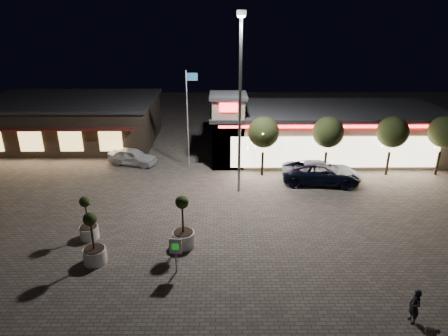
{
  "coord_description": "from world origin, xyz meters",
  "views": [
    {
      "loc": [
        0.71,
        -18.54,
        12.46
      ],
      "look_at": [
        0.91,
        6.0,
        2.62
      ],
      "focal_mm": 32.0,
      "sensor_mm": 36.0,
      "label": 1
    }
  ],
  "objects_px": {
    "planter_left": "(88,225)",
    "pickup_truck": "(321,173)",
    "planter_mid": "(94,247)",
    "white_sedan": "(132,157)",
    "valet_sign": "(175,249)",
    "pedestrian": "(415,306)"
  },
  "relations": [
    {
      "from": "planter_left",
      "to": "pickup_truck",
      "type": "bearing_deg",
      "value": 27.08
    },
    {
      "from": "planter_left",
      "to": "planter_mid",
      "type": "height_order",
      "value": "planter_mid"
    },
    {
      "from": "white_sedan",
      "to": "valet_sign",
      "type": "xyz_separation_m",
      "value": [
        5.3,
        -15.12,
        0.65
      ]
    },
    {
      "from": "pickup_truck",
      "to": "planter_mid",
      "type": "relative_size",
      "value": 2.02
    },
    {
      "from": "white_sedan",
      "to": "valet_sign",
      "type": "height_order",
      "value": "valet_sign"
    },
    {
      "from": "planter_left",
      "to": "planter_mid",
      "type": "bearing_deg",
      "value": -66.6
    },
    {
      "from": "planter_left",
      "to": "valet_sign",
      "type": "bearing_deg",
      "value": -31.45
    },
    {
      "from": "pickup_truck",
      "to": "pedestrian",
      "type": "bearing_deg",
      "value": -172.15
    },
    {
      "from": "pedestrian",
      "to": "valet_sign",
      "type": "bearing_deg",
      "value": -115.72
    },
    {
      "from": "planter_mid",
      "to": "valet_sign",
      "type": "bearing_deg",
      "value": -11.5
    },
    {
      "from": "white_sedan",
      "to": "valet_sign",
      "type": "distance_m",
      "value": 16.03
    },
    {
      "from": "pedestrian",
      "to": "planter_left",
      "type": "bearing_deg",
      "value": -120.35
    },
    {
      "from": "planter_mid",
      "to": "planter_left",
      "type": "bearing_deg",
      "value": 113.4
    },
    {
      "from": "pickup_truck",
      "to": "planter_left",
      "type": "relative_size",
      "value": 2.22
    },
    {
      "from": "pickup_truck",
      "to": "valet_sign",
      "type": "bearing_deg",
      "value": 144.22
    },
    {
      "from": "planter_left",
      "to": "valet_sign",
      "type": "relative_size",
      "value": 1.38
    },
    {
      "from": "pickup_truck",
      "to": "pedestrian",
      "type": "relative_size",
      "value": 3.69
    },
    {
      "from": "planter_mid",
      "to": "valet_sign",
      "type": "height_order",
      "value": "planter_mid"
    },
    {
      "from": "pickup_truck",
      "to": "valet_sign",
      "type": "xyz_separation_m",
      "value": [
        -9.91,
        -11.13,
        0.53
      ]
    },
    {
      "from": "pickup_truck",
      "to": "white_sedan",
      "type": "xyz_separation_m",
      "value": [
        -15.2,
        3.98,
        -0.11
      ]
    },
    {
      "from": "white_sedan",
      "to": "valet_sign",
      "type": "bearing_deg",
      "value": -144.41
    },
    {
      "from": "white_sedan",
      "to": "pedestrian",
      "type": "bearing_deg",
      "value": -123.62
    }
  ]
}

